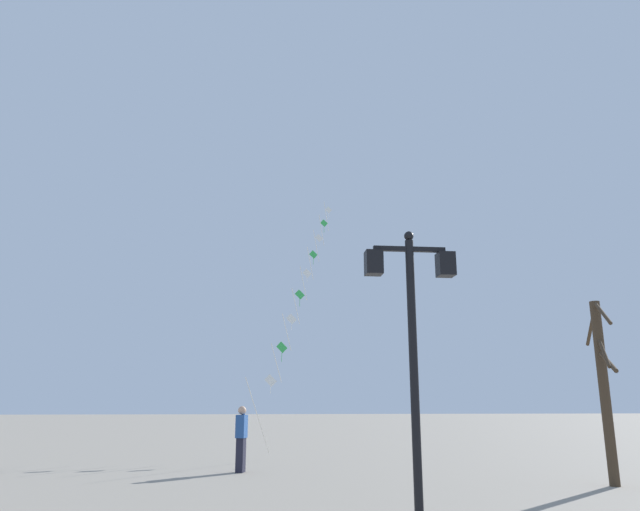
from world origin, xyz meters
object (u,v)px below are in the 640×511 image
Objects in this scene: kite_train at (303,286)px; bare_tree at (604,383)px; kite_flyer at (241,437)px; twin_lantern_lamp_post at (412,314)px.

kite_train is 3.45× the size of bare_tree.
twin_lantern_lamp_post is at bearing -143.92° from kite_flyer.
kite_train is at bearing 92.18° from twin_lantern_lamp_post.
kite_flyer is at bearing -104.71° from kite_train.
kite_flyer is 0.41× the size of bare_tree.
twin_lantern_lamp_post is 8.26m from kite_flyer.
kite_flyer is (-2.87, 7.40, -2.30)m from twin_lantern_lamp_post.
bare_tree is at bearing -63.67° from kite_train.
twin_lantern_lamp_post is at bearing -87.82° from kite_train.
kite_flyer is at bearing 111.23° from twin_lantern_lamp_post.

